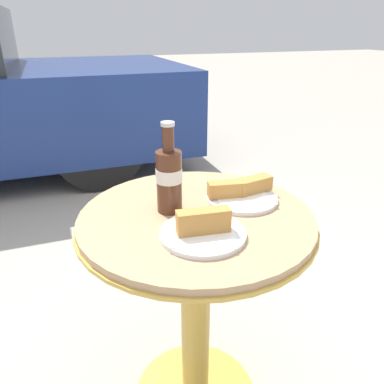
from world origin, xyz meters
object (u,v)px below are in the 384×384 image
(bistro_table, at_px, (196,277))
(cola_bottle_left, at_px, (169,177))
(lunch_plate_near, at_px, (203,230))
(lunch_plate_far, at_px, (242,194))

(bistro_table, bearing_deg, cola_bottle_left, 143.47)
(lunch_plate_near, distance_m, lunch_plate_far, 0.24)
(bistro_table, distance_m, lunch_plate_near, 0.25)
(cola_bottle_left, bearing_deg, lunch_plate_far, -1.54)
(cola_bottle_left, height_order, lunch_plate_far, cola_bottle_left)
(bistro_table, relative_size, lunch_plate_near, 3.39)
(bistro_table, xyz_separation_m, cola_bottle_left, (-0.06, 0.04, 0.30))
(bistro_table, height_order, lunch_plate_far, lunch_plate_far)
(bistro_table, bearing_deg, lunch_plate_far, 13.91)
(bistro_table, distance_m, lunch_plate_far, 0.28)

